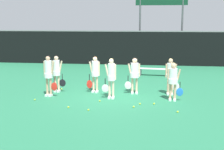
% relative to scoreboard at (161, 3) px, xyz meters
% --- Properties ---
extents(ground_plane, '(140.00, 140.00, 0.00)m').
position_rel_scoreboard_xyz_m(ground_plane, '(-2.37, -10.64, -4.54)').
color(ground_plane, '#26724C').
extents(fence_windscreen, '(60.00, 0.08, 2.54)m').
position_rel_scoreboard_xyz_m(fence_windscreen, '(-2.37, -1.00, -3.26)').
color(fence_windscreen, black).
rests_on(fence_windscreen, ground_plane).
extents(scoreboard, '(3.85, 0.15, 5.77)m').
position_rel_scoreboard_xyz_m(scoreboard, '(0.00, 0.00, 0.00)').
color(scoreboard, '#515156').
rests_on(scoreboard, ground_plane).
extents(bench_courtside, '(2.10, 0.58, 0.45)m').
position_rel_scoreboard_xyz_m(bench_courtside, '(-0.43, -5.42, -4.14)').
color(bench_courtside, silver).
rests_on(bench_courtside, ground_plane).
extents(player_0, '(0.63, 0.36, 1.81)m').
position_rel_scoreboard_xyz_m(player_0, '(-5.11, -11.07, -3.47)').
color(player_0, tan).
rests_on(player_0, ground_plane).
extents(player_1, '(0.63, 0.33, 1.74)m').
position_rel_scoreboard_xyz_m(player_1, '(-2.33, -11.14, -3.53)').
color(player_1, beige).
rests_on(player_1, ground_plane).
extents(player_2, '(0.67, 0.40, 1.60)m').
position_rel_scoreboard_xyz_m(player_2, '(0.28, -11.15, -3.59)').
color(player_2, tan).
rests_on(player_2, ground_plane).
extents(player_3, '(0.64, 0.34, 1.72)m').
position_rel_scoreboard_xyz_m(player_3, '(-5.00, -10.22, -3.54)').
color(player_3, beige).
rests_on(player_3, ground_plane).
extents(player_4, '(0.63, 0.36, 1.69)m').
position_rel_scoreboard_xyz_m(player_4, '(-3.22, -10.11, -3.55)').
color(player_4, beige).
rests_on(player_4, ground_plane).
extents(player_5, '(0.69, 0.41, 1.67)m').
position_rel_scoreboard_xyz_m(player_5, '(-1.39, -10.10, -3.55)').
color(player_5, beige).
rests_on(player_5, ground_plane).
extents(player_6, '(0.65, 0.35, 1.65)m').
position_rel_scoreboard_xyz_m(player_6, '(0.23, -10.10, -3.58)').
color(player_6, tan).
rests_on(player_6, ground_plane).
extents(tennis_ball_0, '(0.07, 0.07, 0.07)m').
position_rel_scoreboard_xyz_m(tennis_ball_0, '(-0.49, -11.88, -4.50)').
color(tennis_ball_0, '#CCE033').
rests_on(tennis_ball_0, ground_plane).
extents(tennis_ball_1, '(0.06, 0.06, 0.06)m').
position_rel_scoreboard_xyz_m(tennis_ball_1, '(-5.48, -11.86, -4.51)').
color(tennis_ball_1, '#CCE033').
rests_on(tennis_ball_1, ground_plane).
extents(tennis_ball_2, '(0.07, 0.07, 0.07)m').
position_rel_scoreboard_xyz_m(tennis_ball_2, '(-3.77, -12.81, -4.50)').
color(tennis_ball_2, '#CCE033').
rests_on(tennis_ball_2, ground_plane).
extents(tennis_ball_3, '(0.07, 0.07, 0.07)m').
position_rel_scoreboard_xyz_m(tennis_ball_3, '(-1.06, -11.96, -4.51)').
color(tennis_ball_3, '#CCE033').
rests_on(tennis_ball_3, ground_plane).
extents(tennis_ball_4, '(0.07, 0.07, 0.07)m').
position_rel_scoreboard_xyz_m(tennis_ball_4, '(0.36, -12.90, -4.50)').
color(tennis_ball_4, '#CCE033').
rests_on(tennis_ball_4, ground_plane).
extents(tennis_ball_5, '(0.07, 0.07, 0.07)m').
position_rel_scoreboard_xyz_m(tennis_ball_5, '(-4.94, -9.77, -4.50)').
color(tennis_ball_5, '#CCE033').
rests_on(tennis_ball_5, ground_plane).
extents(tennis_ball_6, '(0.07, 0.07, 0.07)m').
position_rel_scoreboard_xyz_m(tennis_ball_6, '(-1.28, -12.44, -4.50)').
color(tennis_ball_6, '#CCE033').
rests_on(tennis_ball_6, ground_plane).
extents(tennis_ball_7, '(0.06, 0.06, 0.06)m').
position_rel_scoreboard_xyz_m(tennis_ball_7, '(-2.93, -13.06, -4.51)').
color(tennis_ball_7, '#CCE033').
rests_on(tennis_ball_7, ground_plane).
extents(tennis_ball_8, '(0.06, 0.06, 0.06)m').
position_rel_scoreboard_xyz_m(tennis_ball_8, '(-2.73, -11.72, -4.51)').
color(tennis_ball_8, '#CCE033').
rests_on(tennis_ball_8, ground_plane).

